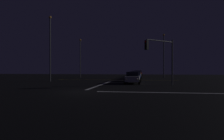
{
  "coord_description": "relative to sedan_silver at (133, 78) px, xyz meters",
  "views": [
    {
      "loc": [
        5.48,
        -18.49,
        1.97
      ],
      "look_at": [
        0.79,
        11.89,
        1.81
      ],
      "focal_mm": 34.9,
      "sensor_mm": 36.0,
      "label": 1
    }
  ],
  "objects": [
    {
      "name": "traffic_signal_ne",
      "position": [
        3.49,
        -3.46,
        3.04
      ],
      "size": [
        3.41,
        3.41,
        5.51
      ],
      "color": "#4C4C51",
      "rests_on": "ground"
    },
    {
      "name": "sedan_orange",
      "position": [
        -0.27,
        24.19,
        0.0
      ],
      "size": [
        2.02,
        4.33,
        1.57
      ],
      "color": "#C66014",
      "rests_on": "ground"
    },
    {
      "name": "streetlamp_left_far",
      "position": [
        -13.17,
        19.15,
        4.31
      ],
      "size": [
        0.44,
        0.44,
        8.85
      ],
      "color": "#424247",
      "rests_on": "ground"
    },
    {
      "name": "centre_line_ns",
      "position": [
        -3.79,
        9.15,
        -0.8
      ],
      "size": [
        22.0,
        0.15,
        0.01
      ],
      "color": "yellow",
      "rests_on": "ground"
    },
    {
      "name": "sedan_silver",
      "position": [
        0.0,
        0.0,
        0.0
      ],
      "size": [
        2.02,
        4.33,
        1.57
      ],
      "color": "#B7B7BC",
      "rests_on": "ground"
    },
    {
      "name": "streetlamp_right_far",
      "position": [
        5.6,
        19.15,
        4.69
      ],
      "size": [
        0.44,
        0.44,
        9.58
      ],
      "color": "#424247",
      "rests_on": "ground"
    },
    {
      "name": "sedan_gray",
      "position": [
        -0.3,
        17.75,
        0.0
      ],
      "size": [
        2.02,
        4.33,
        1.57
      ],
      "color": "slate",
      "rests_on": "ground"
    },
    {
      "name": "sedan_white",
      "position": [
        -0.06,
        12.07,
        0.0
      ],
      "size": [
        2.02,
        4.33,
        1.57
      ],
      "color": "silver",
      "rests_on": "ground"
    },
    {
      "name": "sedan_blue",
      "position": [
        0.01,
        5.36,
        0.0
      ],
      "size": [
        2.02,
        4.33,
        1.57
      ],
      "color": "navy",
      "rests_on": "ground"
    },
    {
      "name": "ground",
      "position": [
        -3.79,
        -10.74,
        -0.85
      ],
      "size": [
        120.0,
        120.0,
        0.1
      ],
      "primitive_type": "cube",
      "color": "black"
    },
    {
      "name": "crosswalk_bar_east",
      "position": [
        4.6,
        -10.74,
        -0.8
      ],
      "size": [
        14.2,
        0.4,
        0.01
      ],
      "color": "white",
      "rests_on": "ground"
    },
    {
      "name": "stop_line_north",
      "position": [
        -3.79,
        -2.45,
        -0.8
      ],
      "size": [
        0.35,
        14.2,
        0.01
      ],
      "color": "white",
      "rests_on": "ground"
    },
    {
      "name": "streetlamp_left_near",
      "position": [
        -13.17,
        3.15,
        5.07
      ],
      "size": [
        0.44,
        0.44,
        10.33
      ],
      "color": "#424247",
      "rests_on": "ground"
    },
    {
      "name": "sedan_red",
      "position": [
        -0.21,
        30.34,
        0.0
      ],
      "size": [
        2.02,
        4.33,
        1.57
      ],
      "color": "maroon",
      "rests_on": "ground"
    }
  ]
}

